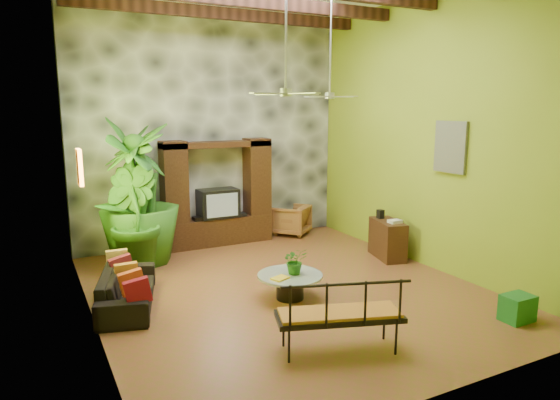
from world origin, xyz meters
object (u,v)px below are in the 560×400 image
tall_plant_a (135,193)px  coffee_table (290,283)px  ceiling_fan_front (286,78)px  tall_plant_b (132,219)px  wicker_armchair (291,220)px  green_bin (517,308)px  iron_bench (343,312)px  tall_plant_c (139,194)px  ceiling_fan_back (330,85)px  side_console (387,239)px  entertainment_center (218,201)px  sofa (127,288)px

tall_plant_a → coffee_table: tall_plant_a is taller
ceiling_fan_front → tall_plant_b: bearing=127.2°
wicker_armchair → green_bin: wicker_armchair is taller
coffee_table → iron_bench: (-0.28, -1.86, 0.28)m
green_bin → tall_plant_c: bearing=128.5°
ceiling_fan_back → iron_bench: (-2.00, -3.47, -2.87)m
tall_plant_b → iron_bench: size_ratio=1.21×
ceiling_fan_front → side_console: 4.27m
entertainment_center → ceiling_fan_back: size_ratio=1.29×
tall_plant_b → iron_bench: (1.65, -4.30, -0.46)m
ceiling_fan_front → side_console: size_ratio=1.96×
tall_plant_a → coffee_table: 3.55m
ceiling_fan_front → tall_plant_c: size_ratio=0.69×
coffee_table → iron_bench: iron_bench is taller
entertainment_center → ceiling_fan_back: bearing=-50.4°
ceiling_fan_back → tall_plant_a: bearing=160.5°
tall_plant_b → side_console: tall_plant_b is taller
wicker_armchair → iron_bench: (-2.23, -5.39, 0.18)m
tall_plant_b → tall_plant_c: (0.26, 0.54, 0.35)m
tall_plant_c → wicker_armchair: bearing=8.6°
tall_plant_a → tall_plant_b: (-0.15, -0.40, -0.41)m
tall_plant_b → wicker_armchair: bearing=15.6°
tall_plant_a → side_console: 5.01m
green_bin → wicker_armchair: bearing=95.1°
iron_bench → green_bin: iron_bench is taller
entertainment_center → ceiling_fan_front: bearing=-93.2°
entertainment_center → wicker_armchair: bearing=-0.5°
ceiling_fan_back → tall_plant_b: bearing=167.1°
side_console → coffee_table: bearing=-145.0°
green_bin → entertainment_center: bearing=112.1°
side_console → wicker_armchair: bearing=123.0°
entertainment_center → green_bin: (2.34, -5.76, -0.78)m
ceiling_fan_back → tall_plant_c: bearing=157.9°
ceiling_fan_back → green_bin: ceiling_fan_back is taller
tall_plant_a → ceiling_fan_back: bearing=-19.5°
sofa → coffee_table: (2.34, -0.89, -0.02)m
tall_plant_c → iron_bench: 5.10m
ceiling_fan_front → tall_plant_a: size_ratio=0.66×
wicker_armchair → iron_bench: size_ratio=0.47×
side_console → green_bin: bearing=-80.5°
iron_bench → tall_plant_c: bearing=124.8°
tall_plant_b → green_bin: 6.45m
tall_plant_c → coffee_table: size_ratio=2.62×
entertainment_center → iron_bench: size_ratio=1.46×
entertainment_center → coffee_table: bearing=-92.0°
wicker_armchair → tall_plant_a: size_ratio=0.28×
iron_bench → green_bin: bearing=11.3°
tall_plant_b → side_console: (4.70, -1.43, -0.61)m
iron_bench → ceiling_fan_front: bearing=102.7°
tall_plant_b → side_console: 4.95m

